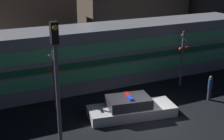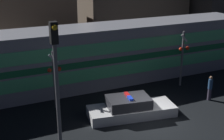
% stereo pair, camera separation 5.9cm
% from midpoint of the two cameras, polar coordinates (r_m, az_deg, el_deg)
% --- Properties ---
extents(ground_plane, '(120.00, 120.00, 0.00)m').
position_cam_midpoint_polar(ground_plane, '(16.94, 7.11, -9.43)').
color(ground_plane, black).
extents(train, '(23.78, 3.20, 4.02)m').
position_cam_midpoint_polar(train, '(21.47, -2.98, 2.68)').
color(train, gray).
rests_on(train, ground_plane).
extents(police_car, '(5.00, 2.48, 1.25)m').
position_cam_midpoint_polar(police_car, '(17.30, 3.36, -7.00)').
color(police_car, silver).
rests_on(police_car, ground_plane).
extents(pedestrian, '(0.26, 0.26, 1.57)m').
position_cam_midpoint_polar(pedestrian, '(19.98, 17.40, -3.11)').
color(pedestrian, '#3F384C').
rests_on(pedestrian, ground_plane).
extents(crossing_signal_near, '(0.79, 0.34, 3.80)m').
position_cam_midpoint_polar(crossing_signal_near, '(21.44, 12.68, 2.60)').
color(crossing_signal_near, slate).
rests_on(crossing_signal_near, ground_plane).
extents(crossing_signal_far, '(0.79, 0.34, 3.43)m').
position_cam_midpoint_polar(crossing_signal_far, '(17.88, -10.57, -1.18)').
color(crossing_signal_far, slate).
rests_on(crossing_signal_far, ground_plane).
extents(traffic_light_corner, '(0.30, 0.46, 5.84)m').
position_cam_midpoint_polar(traffic_light_corner, '(13.12, -10.20, -0.77)').
color(traffic_light_corner, slate).
rests_on(traffic_light_corner, ground_plane).
extents(building_left, '(6.02, 6.75, 6.28)m').
position_cam_midpoint_polar(building_left, '(27.79, -14.64, 8.23)').
color(building_left, brown).
rests_on(building_left, ground_plane).
extents(building_center, '(10.49, 4.25, 7.47)m').
position_cam_midpoint_polar(building_center, '(32.06, 3.86, 11.23)').
color(building_center, brown).
rests_on(building_center, ground_plane).
extents(building_right, '(6.47, 6.44, 6.72)m').
position_cam_midpoint_polar(building_right, '(36.46, 17.95, 10.71)').
color(building_right, '#47423D').
rests_on(building_right, ground_plane).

